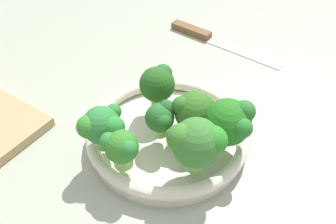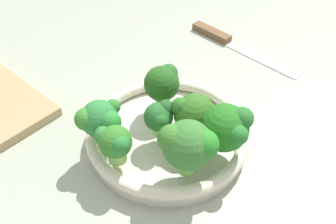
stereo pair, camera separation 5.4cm
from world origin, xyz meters
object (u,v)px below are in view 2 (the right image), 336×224
at_px(broccoli_floret_3, 192,114).
at_px(broccoli_floret_6, 227,128).
at_px(broccoli_floret_0, 100,120).
at_px(broccoli_floret_5, 162,83).
at_px(broccoli_floret_2, 188,145).
at_px(broccoli_floret_1, 114,143).
at_px(broccoli_floret_4, 160,117).
at_px(knife, 229,41).
at_px(bowl, 168,134).

xyz_separation_m(broccoli_floret_3, broccoli_floret_6, (-0.05, 0.01, 0.01)).
xyz_separation_m(broccoli_floret_0, broccoli_floret_6, (-0.17, -0.05, 0.00)).
relative_size(broccoli_floret_5, broccoli_floret_6, 0.95).
distance_m(broccoli_floret_2, broccoli_floret_3, 0.07).
bearing_deg(broccoli_floret_1, broccoli_floret_4, -118.67).
relative_size(broccoli_floret_0, broccoli_floret_6, 0.92).
height_order(broccoli_floret_2, broccoli_floret_6, broccoli_floret_2).
xyz_separation_m(broccoli_floret_0, knife, (-0.10, -0.38, -0.07)).
height_order(broccoli_floret_1, broccoli_floret_5, broccoli_floret_5).
bearing_deg(broccoli_floret_4, broccoli_floret_0, 29.74).
relative_size(broccoli_floret_3, knife, 0.26).
bearing_deg(broccoli_floret_0, broccoli_floret_3, -151.51).
distance_m(broccoli_floret_0, broccoli_floret_5, 0.12).
xyz_separation_m(broccoli_floret_3, broccoli_floret_5, (0.06, -0.05, 0.01)).
bearing_deg(broccoli_floret_2, broccoli_floret_4, -40.27).
distance_m(broccoli_floret_4, knife, 0.34).
distance_m(bowl, broccoli_floret_4, 0.05).
distance_m(broccoli_floret_4, broccoli_floret_5, 0.07).
bearing_deg(broccoli_floret_2, broccoli_floret_1, 10.34).
bearing_deg(broccoli_floret_4, knife, -93.92).
bearing_deg(broccoli_floret_5, broccoli_floret_3, 145.09).
bearing_deg(broccoli_floret_5, broccoli_floret_4, 108.87).
bearing_deg(bowl, broccoli_floret_6, 172.45).
xyz_separation_m(broccoli_floret_2, broccoli_floret_5, (0.08, -0.12, -0.01)).
bearing_deg(knife, broccoli_floret_6, 102.47).
xyz_separation_m(broccoli_floret_1, broccoli_floret_4, (-0.04, -0.07, -0.00)).
bearing_deg(broccoli_floret_1, broccoli_floret_6, -150.83).
bearing_deg(broccoli_floret_6, broccoli_floret_5, -26.82).
height_order(broccoli_floret_1, broccoli_floret_4, broccoli_floret_1).
xyz_separation_m(bowl, broccoli_floret_3, (-0.04, -0.00, 0.05)).
bearing_deg(bowl, broccoli_floret_2, 128.13).
height_order(broccoli_floret_4, broccoli_floret_6, broccoli_floret_6).
xyz_separation_m(broccoli_floret_2, knife, (0.04, -0.39, -0.08)).
bearing_deg(broccoli_floret_2, bowl, -51.87).
relative_size(broccoli_floret_1, broccoli_floret_6, 0.80).
relative_size(bowl, broccoli_floret_5, 3.61).
height_order(bowl, broccoli_floret_4, broccoli_floret_4).
xyz_separation_m(bowl, broccoli_floret_0, (0.08, 0.06, 0.06)).
bearing_deg(bowl, broccoli_floret_0, 37.25).
distance_m(broccoli_floret_1, knife, 0.41).
xyz_separation_m(broccoli_floret_2, broccoli_floret_3, (0.02, -0.07, -0.01)).
height_order(broccoli_floret_0, broccoli_floret_5, broccoli_floret_5).
xyz_separation_m(bowl, broccoli_floret_6, (-0.09, 0.01, 0.06)).
height_order(broccoli_floret_1, broccoli_floret_2, broccoli_floret_2).
xyz_separation_m(broccoli_floret_1, broccoli_floret_5, (-0.01, -0.13, 0.01)).
relative_size(broccoli_floret_3, broccoli_floret_6, 0.90).
relative_size(bowl, knife, 0.99).
bearing_deg(broccoli_floret_2, broccoli_floret_3, -76.34).
height_order(broccoli_floret_4, knife, broccoli_floret_4).
distance_m(broccoli_floret_0, broccoli_floret_2, 0.13).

